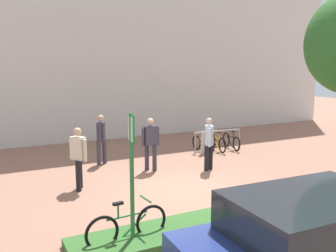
{
  "coord_description": "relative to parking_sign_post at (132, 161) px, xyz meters",
  "views": [
    {
      "loc": [
        -4.82,
        -8.25,
        3.31
      ],
      "look_at": [
        0.71,
        2.41,
        1.38
      ],
      "focal_mm": 38.96,
      "sensor_mm": 36.0,
      "label": 1
    }
  ],
  "objects": [
    {
      "name": "person_casual_tan",
      "position": [
        4.1,
        3.6,
        -0.65
      ],
      "size": [
        0.4,
        0.55,
        1.72
      ],
      "color": "black",
      "rests_on": "ground"
    },
    {
      "name": "car_navy_sedan",
      "position": [
        1.85,
        -2.63,
        -0.88
      ],
      "size": [
        4.38,
        2.18,
        1.54
      ],
      "color": "navy",
      "rests_on": "ground"
    },
    {
      "name": "bike_rack_cluster",
      "position": [
        6.0,
        5.82,
        -1.29
      ],
      "size": [
        2.11,
        1.57,
        0.83
      ],
      "color": "#99999E",
      "rests_on": "ground"
    },
    {
      "name": "person_shirt_white",
      "position": [
        -0.11,
        3.63,
        -0.65
      ],
      "size": [
        0.41,
        0.54,
        1.72
      ],
      "color": "black",
      "rests_on": "ground"
    },
    {
      "name": "parking_sign_post",
      "position": [
        0.0,
        0.0,
        0.0
      ],
      "size": [
        0.08,
        0.36,
        2.51
      ],
      "color": "#2D7238",
      "rests_on": "ground"
    },
    {
      "name": "bollard_steel",
      "position": [
        5.15,
        5.56,
        -1.19
      ],
      "size": [
        0.16,
        0.16,
        0.9
      ],
      "primitive_type": "cylinder",
      "color": "#ADADB2",
      "rests_on": "ground"
    },
    {
      "name": "bike_at_sign",
      "position": [
        -0.06,
        0.1,
        -1.29
      ],
      "size": [
        1.68,
        0.42,
        0.86
      ],
      "color": "black",
      "rests_on": "ground"
    },
    {
      "name": "building_facade",
      "position": [
        2.44,
        10.71,
        3.36
      ],
      "size": [
        28.0,
        1.2,
        10.0
      ],
      "primitive_type": "cube",
      "color": "silver",
      "rests_on": "ground"
    },
    {
      "name": "ground_plane",
      "position": [
        2.44,
        2.23,
        -1.64
      ],
      "size": [
        60.0,
        60.0,
        0.0
      ],
      "primitive_type": "plane",
      "color": "#936651"
    },
    {
      "name": "planter_strip",
      "position": [
        2.29,
        -0.0,
        -1.56
      ],
      "size": [
        7.0,
        1.1,
        0.16
      ],
      "primitive_type": "cube",
      "color": "#336028",
      "rests_on": "ground"
    },
    {
      "name": "person_suited_navy",
      "position": [
        1.24,
        5.94,
        -0.65
      ],
      "size": [
        0.39,
        0.56,
        1.72
      ],
      "color": "#383342",
      "rests_on": "ground"
    },
    {
      "name": "person_suited_dark",
      "position": [
        2.41,
        4.43,
        -0.65
      ],
      "size": [
        0.61,
        0.35,
        1.72
      ],
      "color": "#2D2D38",
      "rests_on": "ground"
    }
  ]
}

